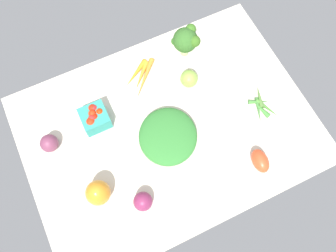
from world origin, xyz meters
TOP-DOWN VIEW (x-y plane):
  - tablecloth at (0.00, 0.00)cm, footprint 104.00×76.00cm
  - carrot_bunch at (0.41, -23.59)cm, footprint 15.07×14.94cm
  - okra_pile at (-35.24, 7.00)cm, footprint 8.50×14.57cm
  - red_onion_center at (19.19, 20.99)cm, footprint 6.44×6.44cm
  - leafy_greens_clump at (1.80, 3.73)cm, footprint 28.19×28.83cm
  - broccoli_head at (-19.94, -26.07)cm, footprint 10.22×10.00cm
  - heirloom_tomato_green at (-15.20, -13.44)cm, footprint 6.71×6.71cm
  - roma_tomato at (-23.05, 25.63)cm, footprint 6.32×9.18cm
  - berry_basket at (22.63, -13.81)cm, footprint 9.48×9.48cm
  - bell_pepper_orange at (31.32, 12.38)cm, footprint 9.47×9.47cm
  - red_onion_near_basket at (40.57, -11.68)cm, footprint 6.40×6.40cm

SIDE VIEW (x-z plane):
  - tablecloth at x=0.00cm, z-range 0.00..2.00cm
  - okra_pile at x=-35.24cm, z-range 1.89..3.83cm
  - carrot_bunch at x=0.41cm, z-range 1.97..4.14cm
  - roma_tomato at x=-23.05cm, z-range 2.00..7.47cm
  - leafy_greens_clump at x=1.80cm, z-range 2.00..7.50cm
  - red_onion_near_basket at x=40.57cm, z-range 2.00..8.40cm
  - red_onion_center at x=19.19cm, z-range 2.00..8.44cm
  - heirloom_tomato_green at x=-15.20cm, z-range 2.00..8.71cm
  - berry_basket at x=22.63cm, z-range 2.03..9.26cm
  - bell_pepper_orange at x=31.32cm, z-range 2.00..11.97cm
  - broccoli_head at x=-19.94cm, z-range 4.02..17.60cm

